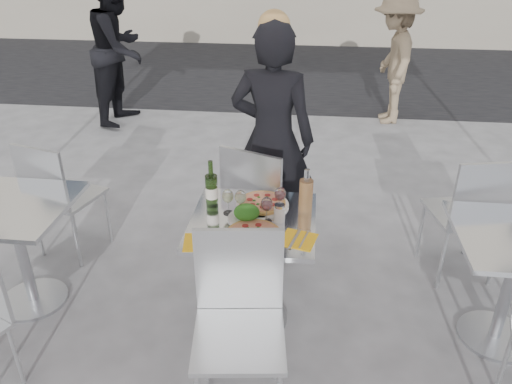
# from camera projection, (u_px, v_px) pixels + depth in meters

# --- Properties ---
(ground) EXTENTS (80.00, 80.00, 0.00)m
(ground) POSITION_uv_depth(u_px,v_px,m) (253.00, 318.00, 3.24)
(ground) COLOR slate
(street_asphalt) EXTENTS (24.00, 5.00, 0.00)m
(street_asphalt) POSITION_uv_depth(u_px,v_px,m) (296.00, 69.00, 8.94)
(street_asphalt) COLOR black
(street_asphalt) RESTS_ON ground
(main_table) EXTENTS (0.72, 0.72, 0.75)m
(main_table) POSITION_uv_depth(u_px,v_px,m) (253.00, 249.00, 2.98)
(main_table) COLOR #B7BABF
(main_table) RESTS_ON ground
(side_table_left) EXTENTS (0.72, 0.72, 0.75)m
(side_table_left) POSITION_uv_depth(u_px,v_px,m) (17.00, 234.00, 3.14)
(side_table_left) COLOR #B7BABF
(side_table_left) RESTS_ON ground
(chair_far) EXTENTS (0.59, 0.60, 0.99)m
(chair_far) POSITION_uv_depth(u_px,v_px,m) (259.00, 200.00, 3.43)
(chair_far) COLOR silver
(chair_far) RESTS_ON ground
(chair_near) EXTENTS (0.49, 0.51, 0.97)m
(chair_near) POSITION_uv_depth(u_px,v_px,m) (239.00, 310.00, 2.46)
(chair_near) COLOR silver
(chair_near) RESTS_ON ground
(side_chair_lfar) EXTENTS (0.53, 0.54, 0.94)m
(side_chair_lfar) POSITION_uv_depth(u_px,v_px,m) (57.00, 191.00, 3.61)
(side_chair_lfar) COLOR silver
(side_chair_lfar) RESTS_ON ground
(side_chair_rfar) EXTENTS (0.53, 0.54, 0.97)m
(side_chair_rfar) POSITION_uv_depth(u_px,v_px,m) (472.00, 209.00, 3.34)
(side_chair_rfar) COLOR silver
(side_chair_rfar) RESTS_ON ground
(woman_diner) EXTENTS (0.68, 0.50, 1.72)m
(woman_diner) POSITION_uv_depth(u_px,v_px,m) (272.00, 139.00, 3.68)
(woman_diner) COLOR black
(woman_diner) RESTS_ON ground
(pedestrian_a) EXTENTS (0.80, 0.97, 1.85)m
(pedestrian_a) POSITION_uv_depth(u_px,v_px,m) (119.00, 48.00, 6.13)
(pedestrian_a) COLOR black
(pedestrian_a) RESTS_ON ground
(pedestrian_b) EXTENTS (0.62, 1.04, 1.58)m
(pedestrian_b) POSITION_uv_depth(u_px,v_px,m) (393.00, 60.00, 6.18)
(pedestrian_b) COLOR #917B5E
(pedestrian_b) RESTS_ON ground
(pizza_near) EXTENTS (0.31, 0.31, 0.02)m
(pizza_near) POSITION_uv_depth(u_px,v_px,m) (254.00, 235.00, 2.72)
(pizza_near) COLOR #E2AD58
(pizza_near) RESTS_ON main_table
(pizza_far) EXTENTS (0.32, 0.32, 0.03)m
(pizza_far) POSITION_uv_depth(u_px,v_px,m) (262.00, 203.00, 3.02)
(pizza_far) COLOR white
(pizza_far) RESTS_ON main_table
(salad_plate) EXTENTS (0.22, 0.22, 0.09)m
(salad_plate) POSITION_uv_depth(u_px,v_px,m) (247.00, 213.00, 2.87)
(salad_plate) COLOR white
(salad_plate) RESTS_ON main_table
(wine_bottle) EXTENTS (0.07, 0.08, 0.29)m
(wine_bottle) POSITION_uv_depth(u_px,v_px,m) (212.00, 189.00, 2.98)
(wine_bottle) COLOR #31541F
(wine_bottle) RESTS_ON main_table
(carafe) EXTENTS (0.08, 0.08, 0.29)m
(carafe) POSITION_uv_depth(u_px,v_px,m) (306.00, 196.00, 2.89)
(carafe) COLOR tan
(carafe) RESTS_ON main_table
(sugar_shaker) EXTENTS (0.06, 0.06, 0.11)m
(sugar_shaker) POSITION_uv_depth(u_px,v_px,m) (279.00, 213.00, 2.85)
(sugar_shaker) COLOR white
(sugar_shaker) RESTS_ON main_table
(wineglass_white_a) EXTENTS (0.07, 0.07, 0.16)m
(wineglass_white_a) POSITION_uv_depth(u_px,v_px,m) (228.00, 197.00, 2.90)
(wineglass_white_a) COLOR white
(wineglass_white_a) RESTS_ON main_table
(wineglass_white_b) EXTENTS (0.07, 0.07, 0.16)m
(wineglass_white_b) POSITION_uv_depth(u_px,v_px,m) (240.00, 198.00, 2.89)
(wineglass_white_b) COLOR white
(wineglass_white_b) RESTS_ON main_table
(wineglass_red_a) EXTENTS (0.07, 0.07, 0.16)m
(wineglass_red_a) POSITION_uv_depth(u_px,v_px,m) (267.00, 205.00, 2.81)
(wineglass_red_a) COLOR white
(wineglass_red_a) RESTS_ON main_table
(wineglass_red_b) EXTENTS (0.07, 0.07, 0.16)m
(wineglass_red_b) POSITION_uv_depth(u_px,v_px,m) (280.00, 195.00, 2.92)
(wineglass_red_b) COLOR white
(wineglass_red_b) RESTS_ON main_table
(napkin_left) EXTENTS (0.21, 0.21, 0.01)m
(napkin_left) POSITION_uv_depth(u_px,v_px,m) (200.00, 242.00, 2.67)
(napkin_left) COLOR yellow
(napkin_left) RESTS_ON main_table
(napkin_right) EXTENTS (0.22, 0.22, 0.01)m
(napkin_right) POSITION_uv_depth(u_px,v_px,m) (298.00, 239.00, 2.70)
(napkin_right) COLOR yellow
(napkin_right) RESTS_ON main_table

